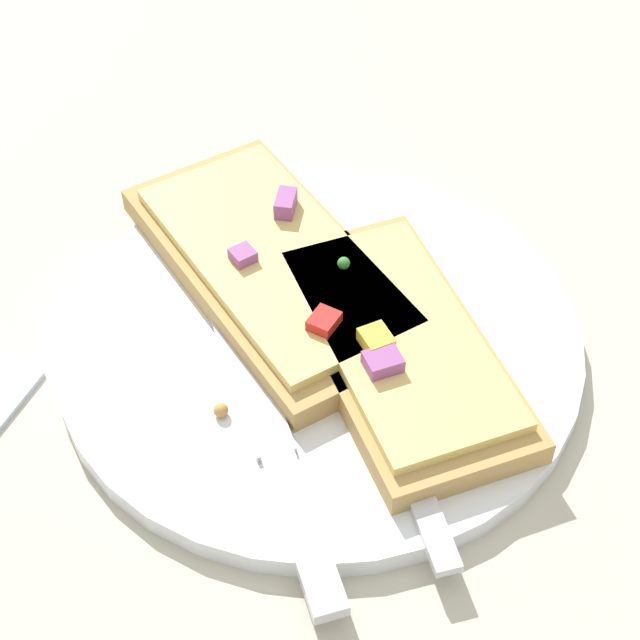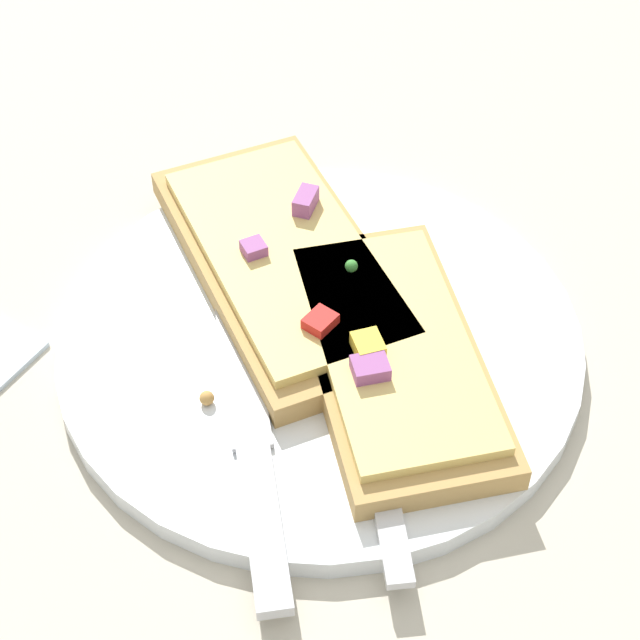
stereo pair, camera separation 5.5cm
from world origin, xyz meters
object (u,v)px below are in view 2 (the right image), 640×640
fork (363,372)px  knife (251,433)px  pizza_slice_main (286,261)px  plate (320,341)px  pizza_slice_corner (397,350)px

fork → knife: knife is taller
fork → knife: size_ratio=0.98×
pizza_slice_main → fork: bearing=4.8°
fork → pizza_slice_main: (0.04, 0.07, 0.01)m
plate → pizza_slice_corner: pizza_slice_corner is taller
knife → pizza_slice_corner: 0.09m
fork → pizza_slice_corner: size_ratio=1.01×
pizza_slice_main → pizza_slice_corner: bearing=17.8°
knife → pizza_slice_main: 0.11m
plate → pizza_slice_corner: (0.00, -0.04, 0.02)m
fork → knife: (-0.06, 0.03, 0.00)m
pizza_slice_corner → pizza_slice_main: bearing=-151.1°
knife → pizza_slice_main: (0.10, 0.05, 0.01)m
plate → pizza_slice_main: bearing=54.6°
plate → knife: bearing=-174.2°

